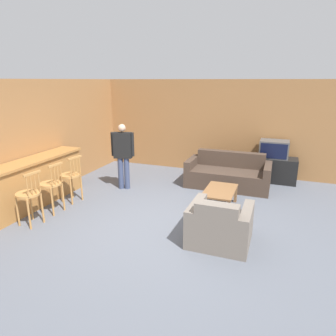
{
  "coord_description": "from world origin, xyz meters",
  "views": [
    {
      "loc": [
        1.89,
        -4.63,
        2.58
      ],
      "look_at": [
        -0.17,
        0.85,
        0.85
      ],
      "focal_mm": 32.0,
      "sensor_mm": 36.0,
      "label": 1
    }
  ],
  "objects": [
    {
      "name": "ground_plane",
      "position": [
        0.0,
        0.0,
        0.0
      ],
      "size": [
        24.0,
        24.0,
        0.0
      ],
      "primitive_type": "plane",
      "color": "#565B66"
    },
    {
      "name": "wall_back",
      "position": [
        0.0,
        3.74,
        1.3
      ],
      "size": [
        9.4,
        0.08,
        2.6
      ],
      "color": "#9E6B3D",
      "rests_on": "ground_plane"
    },
    {
      "name": "wall_left",
      "position": [
        -3.17,
        1.37,
        1.3
      ],
      "size": [
        0.08,
        8.74,
        2.6
      ],
      "color": "#9E6B3D",
      "rests_on": "ground_plane"
    },
    {
      "name": "bar_counter",
      "position": [
        -2.84,
        -0.17,
        0.51
      ],
      "size": [
        0.55,
        2.84,
        1.01
      ],
      "color": "#A87038",
      "rests_on": "ground_plane"
    },
    {
      "name": "bar_chair_near",
      "position": [
        -2.24,
        -0.8,
        0.55
      ],
      "size": [
        0.46,
        0.46,
        1.03
      ],
      "color": "#B77F42",
      "rests_on": "ground_plane"
    },
    {
      "name": "bar_chair_mid",
      "position": [
        -2.24,
        -0.22,
        0.55
      ],
      "size": [
        0.45,
        0.45,
        1.03
      ],
      "color": "#B77F42",
      "rests_on": "ground_plane"
    },
    {
      "name": "bar_chair_far",
      "position": [
        -2.24,
        0.39,
        0.55
      ],
      "size": [
        0.49,
        0.49,
        1.03
      ],
      "color": "#B77F42",
      "rests_on": "ground_plane"
    },
    {
      "name": "couch_far",
      "position": [
        0.79,
        2.56,
        0.3
      ],
      "size": [
        2.02,
        0.93,
        0.83
      ],
      "color": "#423328",
      "rests_on": "ground_plane"
    },
    {
      "name": "armchair_near",
      "position": [
        1.13,
        -0.24,
        0.3
      ],
      "size": [
        0.98,
        0.88,
        0.81
      ],
      "color": "#70665B",
      "rests_on": "ground_plane"
    },
    {
      "name": "coffee_table",
      "position": [
        0.86,
        1.15,
        0.35
      ],
      "size": [
        0.6,
        0.98,
        0.41
      ],
      "color": "brown",
      "rests_on": "ground_plane"
    },
    {
      "name": "tv_unit",
      "position": [
        1.8,
        3.37,
        0.32
      ],
      "size": [
        1.22,
        0.54,
        0.64
      ],
      "color": "black",
      "rests_on": "ground_plane"
    },
    {
      "name": "tv",
      "position": [
        1.8,
        3.37,
        0.87
      ],
      "size": [
        0.71,
        0.51,
        0.45
      ],
      "color": "#4C4C4C",
      "rests_on": "tv_unit"
    },
    {
      "name": "person_by_window",
      "position": [
        -1.58,
        1.52,
        0.9
      ],
      "size": [
        0.54,
        0.28,
        1.59
      ],
      "color": "#384260",
      "rests_on": "ground_plane"
    }
  ]
}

